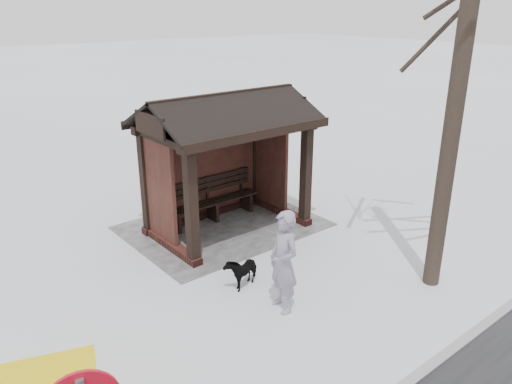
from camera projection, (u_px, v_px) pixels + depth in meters
ground at (229, 229)px, 11.29m from camera, size 120.00×120.00×0.00m
kerb at (451, 351)px, 7.30m from camera, size 120.00×0.15×0.06m
trampled_patch at (224, 226)px, 11.44m from camera, size 4.20×3.20×0.02m
bus_shelter at (222, 135)px, 10.65m from camera, size 3.60×2.40×3.09m
pedestrian at (284, 262)px, 8.04m from camera, size 0.52×0.70×1.75m
dog at (242, 270)px, 8.94m from camera, size 0.78×0.53×0.61m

